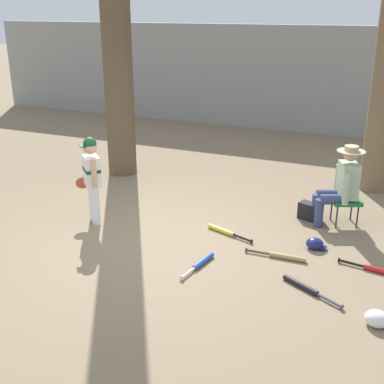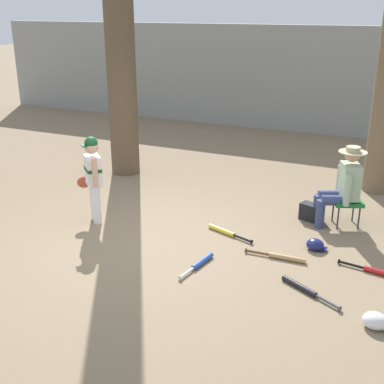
{
  "view_description": "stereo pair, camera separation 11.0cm",
  "coord_description": "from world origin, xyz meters",
  "px_view_note": "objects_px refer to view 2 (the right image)",
  "views": [
    {
      "loc": [
        2.96,
        -5.36,
        3.04
      ],
      "look_at": [
        0.49,
        0.28,
        0.75
      ],
      "focal_mm": 46.73,
      "sensor_mm": 36.0,
      "label": 1
    },
    {
      "loc": [
        3.06,
        -5.32,
        3.04
      ],
      "look_at": [
        0.49,
        0.28,
        0.75
      ],
      "focal_mm": 46.73,
      "sensor_mm": 36.0,
      "label": 2
    }
  ],
  "objects_px": {
    "batting_helmet_white": "(375,321)",
    "bat_wood_tan": "(282,257)",
    "bat_red_barrel": "(378,272)",
    "tree_near_player": "(121,57)",
    "bat_black_composite": "(303,288)",
    "bat_yellow_trainer": "(225,232)",
    "young_ballplayer": "(92,174)",
    "batting_helmet_navy": "(315,245)",
    "folding_stool": "(347,202)",
    "bat_blue_youth": "(200,263)",
    "seated_spectator": "(342,184)",
    "handbag_beside_stool": "(312,212)"
  },
  "relations": [
    {
      "from": "batting_helmet_white",
      "to": "seated_spectator",
      "type": "bearing_deg",
      "value": 107.43
    },
    {
      "from": "bat_blue_youth",
      "to": "tree_near_player",
      "type": "bearing_deg",
      "value": 134.94
    },
    {
      "from": "young_ballplayer",
      "to": "bat_black_composite",
      "type": "xyz_separation_m",
      "value": [
        3.31,
        -0.68,
        -0.71
      ]
    },
    {
      "from": "handbag_beside_stool",
      "to": "bat_red_barrel",
      "type": "xyz_separation_m",
      "value": [
        1.09,
        -1.3,
        -0.1
      ]
    },
    {
      "from": "tree_near_player",
      "to": "batting_helmet_white",
      "type": "distance_m",
      "value": 6.32
    },
    {
      "from": "tree_near_player",
      "to": "bat_black_composite",
      "type": "bearing_deg",
      "value": -34.99
    },
    {
      "from": "bat_blue_youth",
      "to": "bat_red_barrel",
      "type": "distance_m",
      "value": 2.16
    },
    {
      "from": "bat_red_barrel",
      "to": "bat_yellow_trainer",
      "type": "bearing_deg",
      "value": 171.83
    },
    {
      "from": "bat_wood_tan",
      "to": "bat_red_barrel",
      "type": "distance_m",
      "value": 1.16
    },
    {
      "from": "folding_stool",
      "to": "batting_helmet_white",
      "type": "xyz_separation_m",
      "value": [
        0.67,
        -2.46,
        -0.29
      ]
    },
    {
      "from": "tree_near_player",
      "to": "seated_spectator",
      "type": "bearing_deg",
      "value": -11.65
    },
    {
      "from": "batting_helmet_navy",
      "to": "seated_spectator",
      "type": "bearing_deg",
      "value": 81.22
    },
    {
      "from": "young_ballplayer",
      "to": "handbag_beside_stool",
      "type": "xyz_separation_m",
      "value": [
        2.96,
        1.37,
        -0.61
      ]
    },
    {
      "from": "tree_near_player",
      "to": "young_ballplayer",
      "type": "bearing_deg",
      "value": -69.24
    },
    {
      "from": "batting_helmet_white",
      "to": "bat_wood_tan",
      "type": "bearing_deg",
      "value": 140.22
    },
    {
      "from": "tree_near_player",
      "to": "bat_yellow_trainer",
      "type": "xyz_separation_m",
      "value": [
        2.79,
        -1.85,
        -2.15
      ]
    },
    {
      "from": "bat_yellow_trainer",
      "to": "bat_black_composite",
      "type": "height_order",
      "value": "same"
    },
    {
      "from": "bat_black_composite",
      "to": "tree_near_player",
      "type": "bearing_deg",
      "value": 145.01
    },
    {
      "from": "young_ballplayer",
      "to": "seated_spectator",
      "type": "distance_m",
      "value": 3.63
    },
    {
      "from": "bat_black_composite",
      "to": "batting_helmet_navy",
      "type": "relative_size",
      "value": 2.72
    },
    {
      "from": "bat_yellow_trainer",
      "to": "batting_helmet_navy",
      "type": "xyz_separation_m",
      "value": [
        1.27,
        0.04,
        0.04
      ]
    },
    {
      "from": "seated_spectator",
      "to": "batting_helmet_navy",
      "type": "xyz_separation_m",
      "value": [
        -0.15,
        -0.94,
        -0.57
      ]
    },
    {
      "from": "young_ballplayer",
      "to": "bat_wood_tan",
      "type": "bearing_deg",
      "value": -0.72
    },
    {
      "from": "seated_spectator",
      "to": "handbag_beside_stool",
      "type": "height_order",
      "value": "seated_spectator"
    },
    {
      "from": "bat_black_composite",
      "to": "batting_helmet_white",
      "type": "relative_size",
      "value": 2.53
    },
    {
      "from": "bat_blue_youth",
      "to": "bat_black_composite",
      "type": "height_order",
      "value": "same"
    },
    {
      "from": "bat_yellow_trainer",
      "to": "bat_black_composite",
      "type": "relative_size",
      "value": 1.0
    },
    {
      "from": "folding_stool",
      "to": "bat_red_barrel",
      "type": "height_order",
      "value": "folding_stool"
    },
    {
      "from": "bat_blue_youth",
      "to": "bat_black_composite",
      "type": "distance_m",
      "value": 1.31
    },
    {
      "from": "bat_blue_youth",
      "to": "bat_black_composite",
      "type": "relative_size",
      "value": 0.95
    },
    {
      "from": "bat_blue_youth",
      "to": "bat_wood_tan",
      "type": "xyz_separation_m",
      "value": [
        0.89,
        0.59,
        0.0
      ]
    },
    {
      "from": "folding_stool",
      "to": "bat_blue_youth",
      "type": "distance_m",
      "value": 2.51
    },
    {
      "from": "seated_spectator",
      "to": "bat_black_composite",
      "type": "relative_size",
      "value": 1.6
    },
    {
      "from": "tree_near_player",
      "to": "batting_helmet_navy",
      "type": "bearing_deg",
      "value": -24.01
    },
    {
      "from": "batting_helmet_navy",
      "to": "batting_helmet_white",
      "type": "height_order",
      "value": "batting_helmet_white"
    },
    {
      "from": "bat_black_composite",
      "to": "handbag_beside_stool",
      "type": "bearing_deg",
      "value": 99.74
    },
    {
      "from": "seated_spectator",
      "to": "batting_helmet_white",
      "type": "height_order",
      "value": "seated_spectator"
    },
    {
      "from": "tree_near_player",
      "to": "bat_blue_youth",
      "type": "height_order",
      "value": "tree_near_player"
    },
    {
      "from": "bat_yellow_trainer",
      "to": "bat_red_barrel",
      "type": "distance_m",
      "value": 2.12
    },
    {
      "from": "tree_near_player",
      "to": "young_ballplayer",
      "type": "distance_m",
      "value": 2.79
    },
    {
      "from": "folding_stool",
      "to": "seated_spectator",
      "type": "bearing_deg",
      "value": -156.8
    },
    {
      "from": "young_ballplayer",
      "to": "bat_red_barrel",
      "type": "relative_size",
      "value": 1.65
    },
    {
      "from": "bat_blue_youth",
      "to": "batting_helmet_navy",
      "type": "xyz_separation_m",
      "value": [
        1.21,
        1.04,
        0.04
      ]
    },
    {
      "from": "bat_blue_youth",
      "to": "folding_stool",
      "type": "bearing_deg",
      "value": 54.39
    },
    {
      "from": "bat_blue_youth",
      "to": "bat_red_barrel",
      "type": "height_order",
      "value": "same"
    },
    {
      "from": "folding_stool",
      "to": "bat_blue_youth",
      "type": "xyz_separation_m",
      "value": [
        -1.45,
        -2.02,
        -0.33
      ]
    },
    {
      "from": "bat_red_barrel",
      "to": "batting_helmet_white",
      "type": "relative_size",
      "value": 2.67
    },
    {
      "from": "bat_yellow_trainer",
      "to": "batting_helmet_navy",
      "type": "distance_m",
      "value": 1.27
    },
    {
      "from": "folding_stool",
      "to": "bat_wood_tan",
      "type": "xyz_separation_m",
      "value": [
        -0.56,
        -1.44,
        -0.33
      ]
    },
    {
      "from": "folding_stool",
      "to": "handbag_beside_stool",
      "type": "distance_m",
      "value": 0.54
    }
  ]
}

